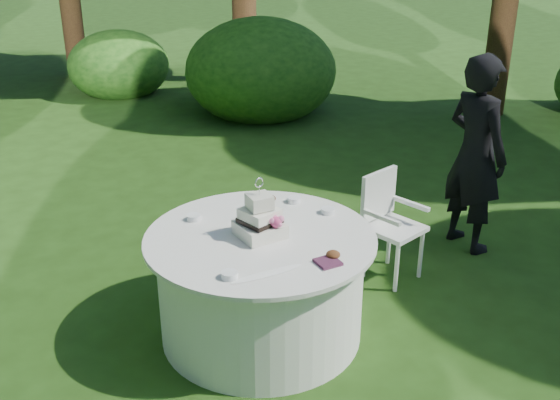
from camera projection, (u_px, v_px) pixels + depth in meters
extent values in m
plane|color=#1D3A0F|center=(262.00, 332.00, 4.68)|extent=(80.00, 80.00, 0.00)
cube|color=#4D213A|center=(328.00, 262.00, 4.02)|extent=(0.14, 0.14, 0.02)
ellipsoid|color=white|center=(267.00, 274.00, 3.90)|extent=(0.48, 0.07, 0.01)
imported|color=black|center=(476.00, 154.00, 5.58)|extent=(0.43, 0.64, 1.73)
cylinder|color=white|center=(261.00, 287.00, 4.53)|extent=(1.40, 1.40, 0.74)
cylinder|color=silver|center=(260.00, 238.00, 4.38)|extent=(1.56, 1.56, 0.03)
cube|color=silver|center=(260.00, 229.00, 4.35)|extent=(0.30, 0.30, 0.09)
cube|color=white|center=(260.00, 216.00, 4.31)|extent=(0.27, 0.27, 0.09)
cube|color=silver|center=(259.00, 202.00, 4.27)|extent=(0.15, 0.15, 0.09)
cube|color=black|center=(260.00, 220.00, 4.32)|extent=(0.28, 0.28, 0.03)
sphere|color=#CD3C77|center=(276.00, 222.00, 4.25)|extent=(0.07, 0.07, 0.07)
cylinder|color=silver|center=(259.00, 191.00, 4.24)|extent=(0.01, 0.01, 0.05)
torus|color=white|center=(259.00, 182.00, 4.22)|extent=(0.07, 0.02, 0.07)
cube|color=silver|center=(395.00, 228.00, 5.22)|extent=(0.49, 0.49, 0.04)
cube|color=white|center=(379.00, 194.00, 5.25)|extent=(0.39, 0.14, 0.40)
cylinder|color=white|center=(397.00, 268.00, 5.11)|extent=(0.03, 0.03, 0.42)
cylinder|color=silver|center=(421.00, 254.00, 5.31)|extent=(0.03, 0.03, 0.42)
cylinder|color=white|center=(365.00, 254.00, 5.32)|extent=(0.03, 0.03, 0.42)
cylinder|color=white|center=(389.00, 241.00, 5.52)|extent=(0.03, 0.03, 0.42)
cube|color=silver|center=(381.00, 217.00, 5.04)|extent=(0.13, 0.36, 0.03)
cube|color=white|center=(410.00, 203.00, 5.28)|extent=(0.13, 0.36, 0.03)
cylinder|color=white|center=(229.00, 275.00, 3.85)|extent=(0.10, 0.10, 0.04)
cylinder|color=white|center=(294.00, 200.00, 4.88)|extent=(0.10, 0.10, 0.04)
cylinder|color=white|center=(328.00, 211.00, 4.69)|extent=(0.10, 0.10, 0.04)
cylinder|color=white|center=(194.00, 217.00, 4.59)|extent=(0.10, 0.10, 0.04)
ellipsoid|color=#562D16|center=(333.00, 255.00, 4.08)|extent=(0.09, 0.09, 0.05)
ellipsoid|color=#562D16|center=(270.00, 199.00, 4.88)|extent=(0.09, 0.09, 0.05)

